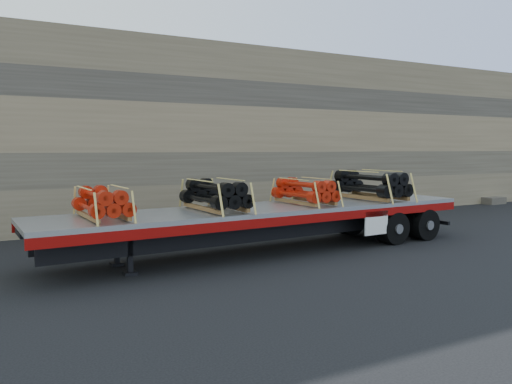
# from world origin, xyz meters

# --- Properties ---
(ground) EXTENTS (120.00, 120.00, 0.00)m
(ground) POSITION_xyz_m (0.00, 0.00, 0.00)
(ground) COLOR black
(ground) RESTS_ON ground
(rock_wall) EXTENTS (44.00, 3.00, 7.00)m
(rock_wall) POSITION_xyz_m (0.00, 6.50, 3.50)
(rock_wall) COLOR #7A6B54
(rock_wall) RESTS_ON ground
(trailer) EXTENTS (13.09, 3.26, 1.30)m
(trailer) POSITION_xyz_m (0.42, -0.40, 0.65)
(trailer) COLOR #AAACB1
(trailer) RESTS_ON ground
(bundle_front) EXTENTS (1.11, 2.05, 0.71)m
(bundle_front) POSITION_xyz_m (-4.22, -0.67, 1.65)
(bundle_front) COLOR #B01B09
(bundle_front) RESTS_ON trailer
(bundle_midfront) EXTENTS (1.24, 2.28, 0.79)m
(bundle_midfront) POSITION_xyz_m (-1.27, -0.50, 1.69)
(bundle_midfront) COLOR black
(bundle_midfront) RESTS_ON trailer
(bundle_midrear) EXTENTS (1.14, 2.11, 0.73)m
(bundle_midrear) POSITION_xyz_m (1.69, -0.32, 1.66)
(bundle_midrear) COLOR #B01B09
(bundle_midrear) RESTS_ON trailer
(bundle_rear) EXTENTS (1.40, 2.58, 0.89)m
(bundle_rear) POSITION_xyz_m (4.29, -0.17, 1.74)
(bundle_rear) COLOR black
(bundle_rear) RESTS_ON trailer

